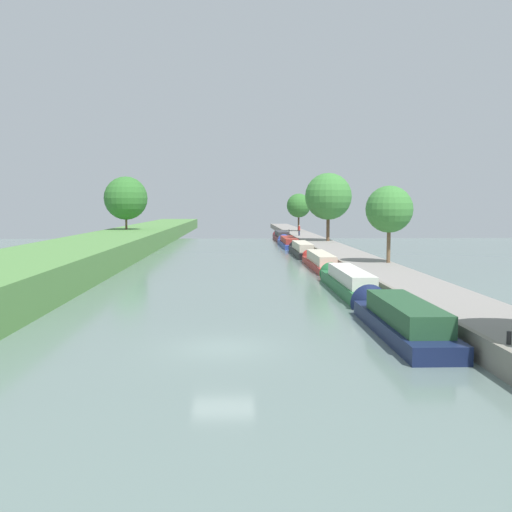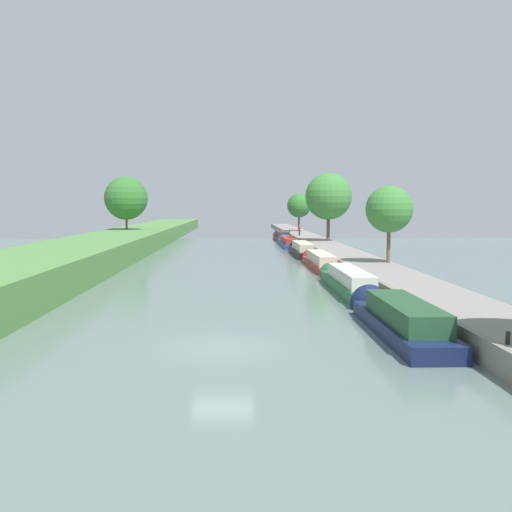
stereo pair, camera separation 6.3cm
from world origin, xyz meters
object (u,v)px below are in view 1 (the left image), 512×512
Objects in this scene: person_walking at (299,230)px; narrowboat_navy at (397,318)px; narrowboat_green at (347,281)px; narrowboat_maroon at (281,236)px; narrowboat_blue at (288,242)px; narrowboat_black at (301,250)px; mooring_bollard_near at (509,338)px; narrowboat_red at (319,261)px; mooring_bollard_far at (289,231)px.

narrowboat_navy is at bearing -92.14° from person_walking.
narrowboat_green is 0.97× the size of narrowboat_maroon.
narrowboat_black is at bearing -89.24° from narrowboat_blue.
mooring_bollard_near is at bearing -88.22° from narrowboat_blue.
narrowboat_red is (0.26, 15.56, -0.08)m from narrowboat_green.
narrowboat_blue is at bearing 91.78° from mooring_bollard_near.
narrowboat_green is 59.54m from narrowboat_maroon.
narrowboat_green is at bearing -90.01° from narrowboat_maroon.
narrowboat_maroon is at bearing 89.53° from narrowboat_blue.
narrowboat_black is 30.24m from narrowboat_maroon.
narrowboat_blue is (-0.04, 57.42, -0.11)m from narrowboat_navy.
narrowboat_green is 15.56m from narrowboat_red.
narrowboat_maroon is 31.92× the size of mooring_bollard_near.
person_walking is (2.54, 9.39, 1.35)m from narrowboat_blue.
narrowboat_maroon is 8.65× the size of person_walking.
narrowboat_maroon is at bearing -105.94° from mooring_bollard_far.
narrowboat_red is 0.92× the size of narrowboat_blue.
narrowboat_maroon reaches higher than narrowboat_red.
person_walking is at bearing 86.78° from narrowboat_red.
narrowboat_maroon is 79.23m from mooring_bollard_near.
narrowboat_green is (0.08, 12.78, 0.02)m from narrowboat_navy.
mooring_bollard_near is (1.79, -48.97, 0.60)m from narrowboat_black.
narrowboat_navy is 0.85× the size of narrowboat_green.
person_walking is 73.70m from mooring_bollard_near.
mooring_bollard_near is at bearing -90.00° from mooring_bollard_far.
mooring_bollard_near is (-0.54, -73.69, -0.65)m from person_walking.
mooring_bollard_near is at bearing -74.12° from narrowboat_navy.
narrowboat_green is 44.64m from narrowboat_blue.
person_walking reaches higher than narrowboat_maroon.
person_walking is (2.50, 66.81, 1.24)m from narrowboat_navy.
narrowboat_green reaches higher than narrowboat_maroon.
narrowboat_black is 24.86m from person_walking.
narrowboat_green is 66.12m from mooring_bollard_far.
person_walking reaches higher than narrowboat_blue.
narrowboat_blue is at bearing -90.47° from narrowboat_maroon.
mooring_bollard_far is (-0.54, 12.07, -0.65)m from person_walking.
mooring_bollard_near and mooring_bollard_far have the same top height.
mooring_bollard_near is (1.87, -79.21, 0.61)m from narrowboat_maroon.
narrowboat_maroon reaches higher than narrowboat_blue.
narrowboat_green reaches higher than narrowboat_black.
person_walking is (2.17, 38.47, 1.30)m from narrowboat_red.
person_walking is at bearing 74.88° from narrowboat_blue.
person_walking reaches higher than mooring_bollard_far.
narrowboat_maroon is at bearing 90.15° from narrowboat_black.
mooring_bollard_far is (1.79, 36.79, 0.60)m from narrowboat_black.
mooring_bollard_near is (1.62, -35.22, 0.65)m from narrowboat_red.
narrowboat_red is 0.99× the size of narrowboat_maroon.
narrowboat_blue is at bearing 90.04° from narrowboat_navy.
mooring_bollard_near is at bearing -87.36° from narrowboat_red.
narrowboat_black is 29.91× the size of mooring_bollard_far.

